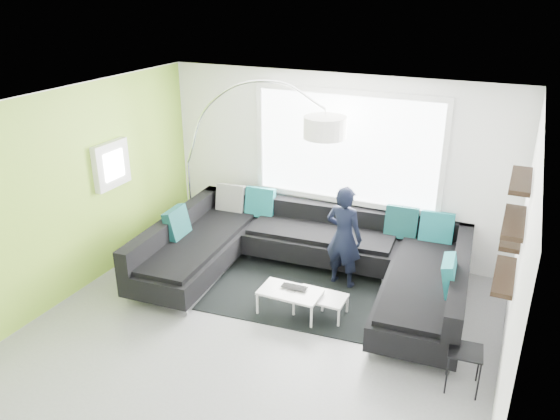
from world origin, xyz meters
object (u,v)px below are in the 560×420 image
object	(u,v)px
side_table	(463,369)
person	(344,237)
coffee_table	(305,303)
arc_lamp	(188,163)
laptop	(293,289)
sectional_sofa	(304,261)

from	to	relation	value
side_table	person	world-z (taller)	person
coffee_table	arc_lamp	world-z (taller)	arc_lamp
laptop	coffee_table	bearing A→B (deg)	11.04
side_table	laptop	xyz separation A→B (m)	(-2.20, 0.57, 0.11)
sectional_sofa	coffee_table	distance (m)	0.73
person	coffee_table	bearing A→B (deg)	88.60
sectional_sofa	arc_lamp	distance (m)	2.52
coffee_table	person	distance (m)	1.12
coffee_table	laptop	size ratio (longest dim) A/B	2.93
side_table	arc_lamp	bearing A→B (deg)	158.12
side_table	person	bearing A→B (deg)	140.17
arc_lamp	laptop	bearing A→B (deg)	-26.74
coffee_table	arc_lamp	bearing A→B (deg)	153.86
sectional_sofa	laptop	world-z (taller)	sectional_sofa
arc_lamp	side_table	size ratio (longest dim) A/B	5.79
arc_lamp	person	world-z (taller)	arc_lamp
coffee_table	person	world-z (taller)	person
sectional_sofa	laptop	size ratio (longest dim) A/B	12.91
laptop	sectional_sofa	bearing A→B (deg)	97.58
sectional_sofa	side_table	bearing A→B (deg)	-31.99
arc_lamp	laptop	xyz separation A→B (m)	(2.36, -1.26, -1.03)
arc_lamp	person	xyz separation A→B (m)	(2.70, -0.28, -0.64)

